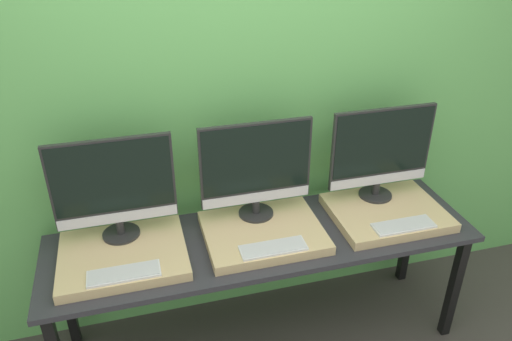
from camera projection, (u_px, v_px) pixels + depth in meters
wall_back at (244, 107)px, 2.63m from camera, size 8.00×0.04×2.60m
workbench at (263, 247)px, 2.62m from camera, size 2.22×0.62×0.73m
wooden_riser_left at (123, 255)px, 2.41m from camera, size 0.60×0.48×0.05m
monitor_left at (114, 186)px, 2.37m from camera, size 0.58×0.19×0.53m
keyboard_left at (124, 273)px, 2.24m from camera, size 0.33×0.11×0.01m
wooden_riser_center at (263, 232)px, 2.57m from camera, size 0.60×0.48×0.05m
monitor_center at (256, 167)px, 2.53m from camera, size 0.58×0.19×0.53m
keyboard_center at (273, 248)px, 2.40m from camera, size 0.33×0.11×0.01m
wooden_riser_right at (386, 212)px, 2.73m from camera, size 0.60×0.48×0.05m
monitor_right at (381, 151)px, 2.70m from camera, size 0.58×0.19×0.53m
keyboard_right at (404, 225)px, 2.57m from camera, size 0.33×0.11×0.01m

